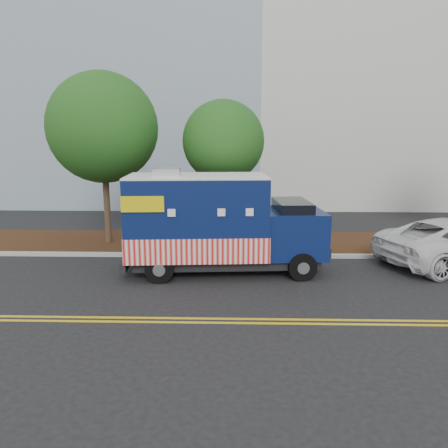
{
  "coord_description": "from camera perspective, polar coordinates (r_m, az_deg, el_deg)",
  "views": [
    {
      "loc": [
        0.51,
        -14.89,
        4.56
      ],
      "look_at": [
        0.09,
        0.6,
        1.47
      ],
      "focal_mm": 35.0,
      "sensor_mm": 36.0,
      "label": 1
    }
  ],
  "objects": [
    {
      "name": "food_truck",
      "position": [
        14.78,
        -1.22,
        -0.23
      ],
      "size": [
        6.91,
        3.03,
        3.55
      ],
      "rotation": [
        0.0,
        0.0,
        0.08
      ],
      "color": "black",
      "rests_on": "ground"
    },
    {
      "name": "tree_b",
      "position": [
        18.1,
        -0.1,
        10.71
      ],
      "size": [
        3.35,
        3.35,
        6.07
      ],
      "color": "#38281C",
      "rests_on": "ground"
    },
    {
      "name": "tree_a",
      "position": [
        18.82,
        -15.54,
        11.99
      ],
      "size": [
        4.48,
        4.48,
        7.17
      ],
      "color": "#38281C",
      "rests_on": "ground"
    },
    {
      "name": "mulch_strip",
      "position": [
        18.93,
        -0.04,
        -2.41
      ],
      "size": [
        120.0,
        4.0,
        0.15
      ],
      "primitive_type": "cube",
      "color": "black",
      "rests_on": "ground"
    },
    {
      "name": "sign_post",
      "position": [
        17.16,
        -9.44,
        -0.16
      ],
      "size": [
        0.06,
        0.06,
        2.4
      ],
      "primitive_type": "cube",
      "color": "#473828",
      "rests_on": "ground"
    },
    {
      "name": "centerline_near",
      "position": [
        11.4,
        -1.18,
        -12.26
      ],
      "size": [
        120.0,
        0.1,
        0.01
      ],
      "primitive_type": "cube",
      "color": "gold",
      "rests_on": "ground"
    },
    {
      "name": "centerline_far",
      "position": [
        11.17,
        -1.24,
        -12.77
      ],
      "size": [
        120.0,
        0.1,
        0.01
      ],
      "primitive_type": "cube",
      "color": "gold",
      "rests_on": "ground"
    },
    {
      "name": "curb",
      "position": [
        16.9,
        -0.24,
        -4.1
      ],
      "size": [
        120.0,
        0.18,
        0.15
      ],
      "primitive_type": "cube",
      "color": "#9E9E99",
      "rests_on": "ground"
    },
    {
      "name": "ground",
      "position": [
        15.58,
        -0.4,
        -5.73
      ],
      "size": [
        120.0,
        120.0,
        0.0
      ],
      "primitive_type": "plane",
      "color": "black",
      "rests_on": "ground"
    }
  ]
}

